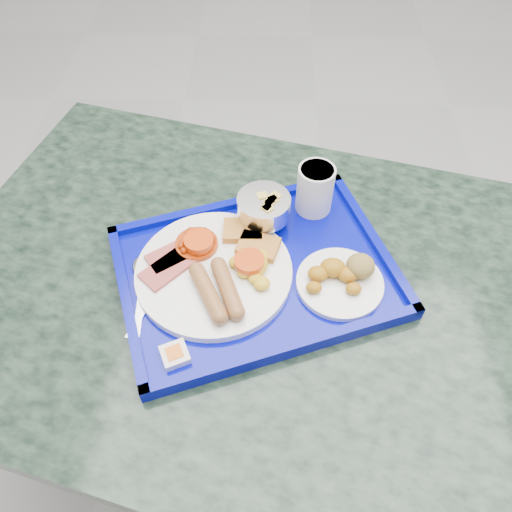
{
  "coord_description": "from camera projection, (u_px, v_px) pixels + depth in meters",
  "views": [
    {
      "loc": [
        -0.22,
        -0.84,
        1.47
      ],
      "look_at": [
        -0.24,
        -0.3,
        0.8
      ],
      "focal_mm": 35.0,
      "sensor_mm": 36.0,
      "label": 1
    }
  ],
  "objects": [
    {
      "name": "floor",
      "position": [
        332.0,
        338.0,
        1.66
      ],
      "size": [
        6.0,
        6.0,
        0.0
      ],
      "primitive_type": "plane",
      "color": "#959598",
      "rests_on": "ground"
    },
    {
      "name": "tray",
      "position": [
        256.0,
        272.0,
        0.89
      ],
      "size": [
        0.56,
        0.49,
        0.03
      ],
      "rotation": [
        0.0,
        0.0,
        0.35
      ],
      "color": "#03089C",
      "rests_on": "table"
    },
    {
      "name": "main_plate",
      "position": [
        217.0,
        268.0,
        0.87
      ],
      "size": [
        0.27,
        0.27,
        0.04
      ],
      "rotation": [
        0.0,
        0.0,
        0.33
      ],
      "color": "white",
      "rests_on": "tray"
    },
    {
      "name": "spoon",
      "position": [
        142.0,
        276.0,
        0.87
      ],
      "size": [
        0.07,
        0.17,
        0.01
      ],
      "rotation": [
        0.0,
        0.0,
        -0.29
      ],
      "color": "silver",
      "rests_on": "tray"
    },
    {
      "name": "jam_packet",
      "position": [
        175.0,
        355.0,
        0.77
      ],
      "size": [
        0.05,
        0.05,
        0.02
      ],
      "rotation": [
        0.0,
        0.0,
        0.44
      ],
      "color": "white",
      "rests_on": "tray"
    },
    {
      "name": "juice_cup",
      "position": [
        315.0,
        188.0,
        0.94
      ],
      "size": [
        0.07,
        0.07,
        0.1
      ],
      "color": "white",
      "rests_on": "tray"
    },
    {
      "name": "fruit_bowl",
      "position": [
        264.0,
        207.0,
        0.92
      ],
      "size": [
        0.1,
        0.1,
        0.07
      ],
      "color": "silver",
      "rests_on": "tray"
    },
    {
      "name": "table",
      "position": [
        264.0,
        339.0,
        1.03
      ],
      "size": [
        1.36,
        1.07,
        0.75
      ],
      "rotation": [
        0.0,
        0.0,
        -0.25
      ],
      "color": "slate",
      "rests_on": "floor"
    },
    {
      "name": "bread_plate",
      "position": [
        342.0,
        277.0,
        0.85
      ],
      "size": [
        0.15,
        0.15,
        0.05
      ],
      "rotation": [
        0.0,
        0.0,
        0.43
      ],
      "color": "white",
      "rests_on": "tray"
    },
    {
      "name": "knife",
      "position": [
        141.0,
        301.0,
        0.84
      ],
      "size": [
        0.02,
        0.17,
        0.0
      ],
      "primitive_type": "cube",
      "rotation": [
        0.0,
        0.0,
        0.07
      ],
      "color": "silver",
      "rests_on": "tray"
    }
  ]
}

